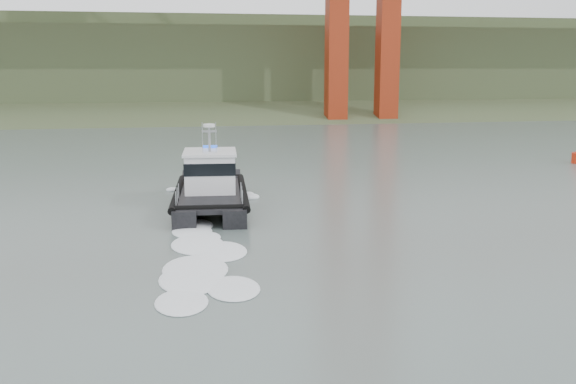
# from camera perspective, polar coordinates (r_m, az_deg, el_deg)

# --- Properties ---
(ground) EXTENTS (400.00, 400.00, 0.00)m
(ground) POSITION_cam_1_polar(r_m,az_deg,el_deg) (23.45, 6.26, -10.29)
(ground) COLOR #495652
(ground) RESTS_ON ground
(headlands) EXTENTS (500.00, 105.36, 27.12)m
(headlands) POSITION_cam_1_polar(r_m,az_deg,el_deg) (146.57, -7.63, 10.51)
(headlands) COLOR #3B4C2B
(headlands) RESTS_ON ground
(patrol_boat) EXTENTS (4.69, 11.14, 5.29)m
(patrol_boat) POSITION_cam_1_polar(r_m,az_deg,el_deg) (39.36, -6.90, 0.52)
(patrol_boat) COLOR black
(patrol_boat) RESTS_ON ground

